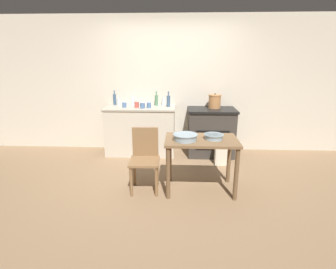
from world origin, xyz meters
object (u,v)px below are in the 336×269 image
at_px(stove, 211,132).
at_px(stock_pot, 215,101).
at_px(work_table, 201,148).
at_px(bottle_left, 156,100).
at_px(bottle_center_left, 119,102).
at_px(bottle_center, 133,101).
at_px(cup_end_right, 124,105).
at_px(flour_sack, 222,154).
at_px(bottle_center_right, 115,99).
at_px(cup_far_right, 149,105).
at_px(cup_right, 142,106).
at_px(mixing_bowl_large, 185,137).
at_px(chair, 145,157).
at_px(cup_mid_right, 137,105).
at_px(mixing_bowl_small, 214,136).
at_px(bottle_mid_left, 163,102).
at_px(bottle_far_left, 168,101).

distance_m(stove, stock_pot, 0.57).
relative_size(work_table, bottle_left, 3.51).
bearing_deg(bottle_center_left, stove, -4.26).
distance_m(bottle_center, cup_end_right, 0.26).
distance_m(flour_sack, bottle_center_right, 2.27).
bearing_deg(bottle_center_left, cup_far_right, -17.27).
relative_size(stove, cup_right, 9.21).
bearing_deg(mixing_bowl_large, bottle_center_right, 127.64).
bearing_deg(bottle_center, chair, -75.03).
bearing_deg(cup_right, flour_sack, -15.66).
distance_m(stove, cup_mid_right, 1.47).
relative_size(chair, cup_far_right, 8.99).
distance_m(stock_pot, bottle_left, 1.09).
height_order(work_table, cup_end_right, cup_end_right).
relative_size(cup_right, cup_end_right, 1.08).
relative_size(flour_sack, bottle_center_right, 1.36).
distance_m(work_table, mixing_bowl_small, 0.23).
xyz_separation_m(chair, flour_sack, (1.20, 0.93, -0.27)).
xyz_separation_m(flour_sack, stock_pot, (-0.09, 0.57, 0.81)).
bearing_deg(cup_mid_right, bottle_mid_left, 27.95).
bearing_deg(cup_far_right, mixing_bowl_small, -53.67).
height_order(cup_mid_right, cup_end_right, cup_mid_right).
distance_m(bottle_left, cup_mid_right, 0.41).
xyz_separation_m(cup_far_right, cup_end_right, (-0.46, 0.03, -0.00)).
distance_m(work_table, bottle_center, 2.06).
distance_m(mixing_bowl_small, cup_far_right, 1.72).
bearing_deg(cup_end_right, mixing_bowl_large, -53.37).
height_order(mixing_bowl_small, bottle_far_left, bottle_far_left).
relative_size(bottle_center, cup_far_right, 2.24).
distance_m(bottle_center, cup_far_right, 0.43).
bearing_deg(bottle_left, cup_right, -129.45).
bearing_deg(cup_far_right, bottle_far_left, 19.89).
bearing_deg(work_table, chair, 179.04).
bearing_deg(chair, bottle_far_left, 77.98).
relative_size(stock_pot, cup_mid_right, 2.66).
relative_size(flour_sack, bottle_far_left, 1.36).
bearing_deg(stock_pot, bottle_center_right, 175.39).
bearing_deg(work_table, bottle_center, 126.16).
height_order(stove, cup_right, cup_right).
height_order(stock_pot, bottle_mid_left, stock_pot).
bearing_deg(bottle_left, stove, -9.99).
height_order(bottle_center_left, cup_mid_right, bottle_center_left).
relative_size(bottle_mid_left, cup_far_right, 1.84).
relative_size(flour_sack, bottle_mid_left, 2.21).
bearing_deg(work_table, bottle_mid_left, 110.23).
height_order(bottle_left, cup_end_right, bottle_left).
bearing_deg(mixing_bowl_large, work_table, 18.03).
relative_size(chair, cup_end_right, 9.69).
distance_m(bottle_mid_left, bottle_center, 0.59).
bearing_deg(bottle_center, cup_right, -53.10).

